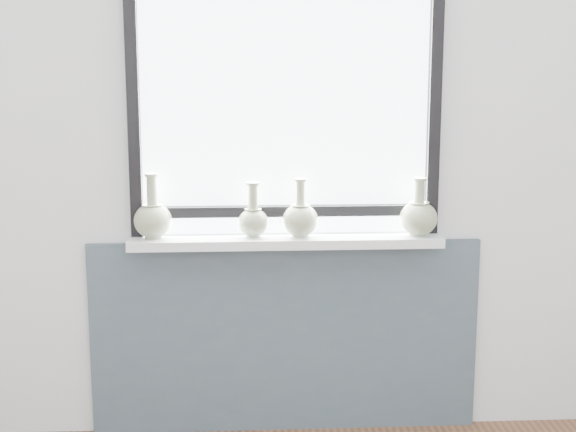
{
  "coord_description": "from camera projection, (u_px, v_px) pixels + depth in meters",
  "views": [
    {
      "loc": [
        -0.19,
        -1.91,
        1.72
      ],
      "look_at": [
        0.0,
        1.55,
        1.02
      ],
      "focal_mm": 55.0,
      "sensor_mm": 36.0,
      "label": 1
    }
  ],
  "objects": [
    {
      "name": "vase_d",
      "position": [
        419.0,
        216.0,
        3.72
      ],
      "size": [
        0.16,
        0.16,
        0.25
      ],
      "rotation": [
        0.0,
        0.0,
        0.01
      ],
      "color": "#9AA780",
      "rests_on": "windowsill"
    },
    {
      "name": "vase_a",
      "position": [
        153.0,
        218.0,
        3.67
      ],
      "size": [
        0.16,
        0.16,
        0.27
      ],
      "rotation": [
        0.0,
        0.0,
        0.17
      ],
      "color": "#9AA780",
      "rests_on": "windowsill"
    },
    {
      "name": "windowsill",
      "position": [
        286.0,
        241.0,
        3.72
      ],
      "size": [
        1.32,
        0.18,
        0.04
      ],
      "primitive_type": "cube",
      "color": "silver",
      "rests_on": "apron_panel"
    },
    {
      "name": "vase_c",
      "position": [
        300.0,
        218.0,
        3.7
      ],
      "size": [
        0.15,
        0.15,
        0.25
      ],
      "rotation": [
        0.0,
        0.0,
        0.12
      ],
      "color": "#9AA780",
      "rests_on": "windowsill"
    },
    {
      "name": "back_wall",
      "position": [
        285.0,
        139.0,
        3.73
      ],
      "size": [
        3.6,
        0.02,
        2.6
      ],
      "primitive_type": "cube",
      "color": "silver",
      "rests_on": "ground"
    },
    {
      "name": "vase_b",
      "position": [
        253.0,
        219.0,
        3.7
      ],
      "size": [
        0.13,
        0.13,
        0.23
      ],
      "rotation": [
        0.0,
        0.0,
        -0.09
      ],
      "color": "#9AA780",
      "rests_on": "windowsill"
    },
    {
      "name": "apron_panel",
      "position": [
        285.0,
        337.0,
        3.88
      ],
      "size": [
        1.7,
        0.03,
        0.86
      ],
      "primitive_type": "cube",
      "color": "#424F5D",
      "rests_on": "ground"
    },
    {
      "name": "window",
      "position": [
        285.0,
        106.0,
        3.67
      ],
      "size": [
        1.3,
        0.06,
        1.05
      ],
      "color": "black",
      "rests_on": "windowsill"
    }
  ]
}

